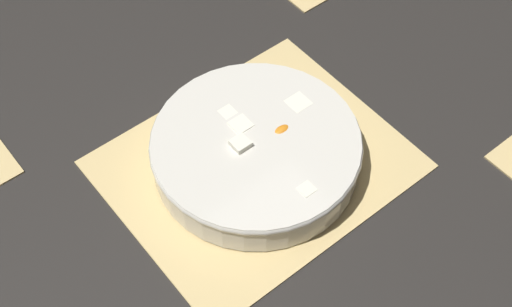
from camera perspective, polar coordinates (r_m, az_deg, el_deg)
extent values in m
plane|color=black|center=(1.04, 0.00, -0.92)|extent=(6.00, 6.00, 0.00)
cube|color=#D6B775|center=(1.04, 0.00, -0.82)|extent=(0.41, 0.34, 0.01)
cube|color=#3D2D19|center=(1.11, 6.23, 3.29)|extent=(0.01, 0.33, 0.00)
cube|color=#3D2D19|center=(1.08, 4.24, 1.99)|extent=(0.01, 0.33, 0.00)
cube|color=#3D2D19|center=(1.06, 2.16, 0.64)|extent=(0.01, 0.33, 0.00)
cube|color=#3D2D19|center=(1.04, 0.00, -0.76)|extent=(0.01, 0.33, 0.00)
cube|color=#3D2D19|center=(1.02, -2.24, -2.22)|extent=(0.01, 0.33, 0.00)
cube|color=#3D2D19|center=(1.01, -4.57, -3.72)|extent=(0.01, 0.33, 0.00)
cube|color=#3D2D19|center=(0.99, -6.96, -5.26)|extent=(0.01, 0.33, 0.00)
cylinder|color=silver|center=(1.02, 0.00, 0.18)|extent=(0.30, 0.30, 0.05)
torus|color=silver|center=(1.00, 0.00, 0.89)|extent=(0.30, 0.30, 0.01)
cylinder|color=#F4EABC|center=(1.03, 5.45, -0.40)|extent=(0.03, 0.03, 0.01)
cylinder|color=#F4EABC|center=(1.01, 4.51, 1.65)|extent=(0.03, 0.03, 0.01)
cylinder|color=#F4EABC|center=(1.00, 1.30, -1.72)|extent=(0.03, 0.03, 0.01)
cylinder|color=#F4EABC|center=(0.98, -2.31, -3.34)|extent=(0.03, 0.03, 0.01)
cylinder|color=#F4EABC|center=(0.96, -3.18, -4.89)|extent=(0.03, 0.03, 0.01)
cylinder|color=#F4EABC|center=(0.99, 4.51, -1.03)|extent=(0.03, 0.03, 0.01)
cylinder|color=#F4EABC|center=(0.96, -0.60, -5.65)|extent=(0.03, 0.03, 0.01)
cylinder|color=#F4EABC|center=(1.05, -4.34, 3.10)|extent=(0.03, 0.03, 0.01)
cylinder|color=#F4EABC|center=(1.08, 0.65, 5.36)|extent=(0.03, 0.03, 0.01)
cylinder|color=#F4EABC|center=(1.04, 2.80, 2.16)|extent=(0.02, 0.02, 0.01)
cylinder|color=#F4EABC|center=(0.99, -4.88, -1.27)|extent=(0.03, 0.03, 0.01)
cylinder|color=#F4EABC|center=(1.04, -6.14, 2.20)|extent=(0.03, 0.03, 0.01)
cube|color=white|center=(1.05, 3.36, 3.58)|extent=(0.03, 0.03, 0.03)
cube|color=white|center=(1.00, 6.06, -2.30)|extent=(0.02, 0.02, 0.02)
cube|color=white|center=(1.04, -2.25, 2.99)|extent=(0.02, 0.02, 0.02)
cube|color=white|center=(1.04, 5.09, 1.96)|extent=(0.02, 0.02, 0.02)
cube|color=white|center=(0.99, -1.25, 0.53)|extent=(0.02, 0.02, 0.02)
cube|color=white|center=(1.04, -2.19, 0.22)|extent=(0.03, 0.03, 0.03)
cube|color=white|center=(0.95, 3.97, -3.23)|extent=(0.02, 0.02, 0.02)
cube|color=white|center=(1.02, -1.25, 1.87)|extent=(0.03, 0.03, 0.03)
cube|color=white|center=(1.07, -2.84, 4.81)|extent=(0.03, 0.03, 0.03)
cube|color=white|center=(1.09, 1.79, 3.84)|extent=(0.03, 0.03, 0.03)
cube|color=white|center=(1.07, -1.84, 3.12)|extent=(0.03, 0.03, 0.03)
cube|color=white|center=(0.99, 1.63, -3.35)|extent=(0.02, 0.02, 0.02)
cube|color=white|center=(0.95, 1.95, -5.07)|extent=(0.03, 0.03, 0.03)
ellipsoid|color=#B2231E|center=(1.01, -6.28, -1.43)|extent=(0.03, 0.02, 0.01)
ellipsoid|color=#B2231E|center=(1.06, -0.26, 3.73)|extent=(0.04, 0.02, 0.02)
ellipsoid|color=orange|center=(1.05, 1.59, 1.50)|extent=(0.03, 0.01, 0.01)
ellipsoid|color=orange|center=(1.01, 2.52, -1.25)|extent=(0.03, 0.02, 0.01)
ellipsoid|color=#B2231E|center=(1.00, 3.39, 0.16)|extent=(0.03, 0.02, 0.01)
ellipsoid|color=orange|center=(1.00, 1.19, 0.16)|extent=(0.03, 0.02, 0.01)
ellipsoid|color=#B2231E|center=(1.04, -4.55, 0.43)|extent=(0.03, 0.02, 0.01)
ellipsoid|color=orange|center=(1.01, 2.06, 1.76)|extent=(0.03, 0.02, 0.02)
ellipsoid|color=orange|center=(0.95, 0.55, -3.45)|extent=(0.03, 0.02, 0.01)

